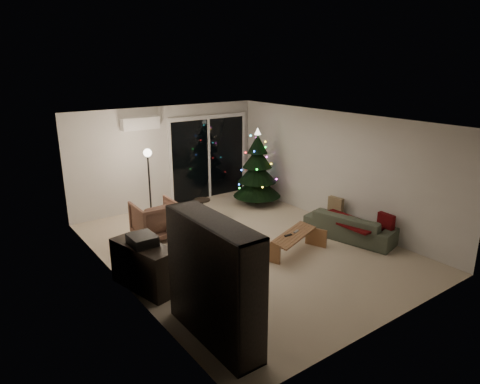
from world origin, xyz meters
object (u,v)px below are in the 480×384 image
object	(u,v)px
bookshelf	(200,286)
coffee_table	(294,244)
christmas_tree	(257,167)
media_cabinet	(144,266)
armchair	(155,220)
sofa	(351,226)

from	to	relation	value
bookshelf	coffee_table	size ratio (longest dim) A/B	1.32
coffee_table	christmas_tree	xyz separation A→B (m)	(1.27, 2.75, 0.78)
media_cabinet	bookshelf	bearing A→B (deg)	-102.88
armchair	bookshelf	bearing A→B (deg)	76.01
bookshelf	christmas_tree	xyz separation A→B (m)	(4.10, 4.05, 0.15)
media_cabinet	sofa	world-z (taller)	media_cabinet
bookshelf	christmas_tree	bearing A→B (deg)	39.67
media_cabinet	sofa	xyz separation A→B (m)	(4.30, -0.60, -0.11)
media_cabinet	armchair	size ratio (longest dim) A/B	1.40
coffee_table	christmas_tree	size ratio (longest dim) A/B	0.64
bookshelf	armchair	distance (m)	3.73
christmas_tree	bookshelf	bearing A→B (deg)	-135.37
bookshelf	media_cabinet	size ratio (longest dim) A/B	1.38
coffee_table	christmas_tree	world-z (taller)	christmas_tree
media_cabinet	armchair	world-z (taller)	armchair
armchair	coffee_table	xyz separation A→B (m)	(1.79, -2.26, -0.19)
bookshelf	coffee_table	world-z (taller)	bookshelf
media_cabinet	sofa	bearing A→B (deg)	-20.89
bookshelf	armchair	world-z (taller)	bookshelf
christmas_tree	coffee_table	bearing A→B (deg)	-114.78
armchair	sofa	distance (m)	4.05
media_cabinet	coffee_table	xyz separation A→B (m)	(2.83, -0.47, -0.18)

